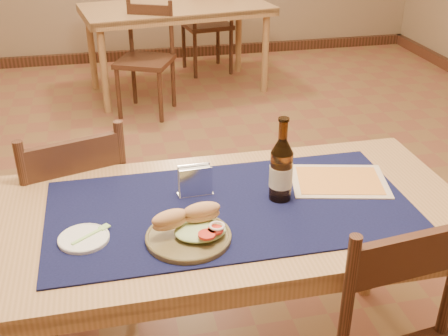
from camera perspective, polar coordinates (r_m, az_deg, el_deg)
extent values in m
cube|color=brown|center=(2.95, -2.95, -8.63)|extent=(6.00, 7.00, 0.02)
cylinder|color=#AB7F50|center=(2.35, -18.91, -10.04)|extent=(0.06, 0.06, 0.71)
cylinder|color=#AB7F50|center=(2.56, 14.92, -5.96)|extent=(0.06, 0.06, 0.71)
cube|color=#AB7F50|center=(1.88, 0.65, -4.62)|extent=(1.60, 0.80, 0.04)
cube|color=#0F1239|center=(1.87, 0.66, -4.03)|extent=(1.20, 0.60, 0.01)
cube|color=#4C291B|center=(6.07, -8.63, 11.31)|extent=(6.00, 0.06, 0.10)
cylinder|color=#AB7F50|center=(4.60, -12.09, 9.67)|extent=(0.06, 0.06, 0.71)
cylinder|color=#AB7F50|center=(4.99, 4.21, 11.61)|extent=(0.06, 0.06, 0.71)
cylinder|color=#AB7F50|center=(5.19, -13.30, 11.60)|extent=(0.06, 0.06, 0.71)
cylinder|color=#AB7F50|center=(5.54, 1.48, 13.30)|extent=(0.06, 0.06, 0.71)
cube|color=#AB7F50|center=(4.95, -4.89, 15.91)|extent=(1.66, 1.00, 0.04)
cylinder|color=#4C291B|center=(2.78, -12.07, -5.91)|extent=(0.04, 0.04, 0.45)
cylinder|color=#4C291B|center=(2.72, -19.38, -7.76)|extent=(0.04, 0.04, 0.45)
cylinder|color=#4C291B|center=(2.49, -9.44, -10.04)|extent=(0.04, 0.04, 0.45)
cylinder|color=#4C291B|center=(2.43, -17.65, -12.25)|extent=(0.04, 0.04, 0.45)
cube|color=#4C291B|center=(2.47, -15.27, -4.64)|extent=(0.53, 0.53, 0.04)
cube|color=#4C291B|center=(2.14, -15.09, 0.92)|extent=(0.36, 0.13, 0.14)
cylinder|color=#4C291B|center=(2.23, -10.25, -0.82)|extent=(0.04, 0.04, 0.46)
cylinder|color=#4C291B|center=(2.17, -19.30, -3.01)|extent=(0.04, 0.04, 0.46)
cube|color=#4C291B|center=(1.65, 18.22, -8.55)|extent=(0.36, 0.07, 0.14)
cylinder|color=#4C291B|center=(1.64, 12.41, -13.38)|extent=(0.04, 0.04, 0.46)
cylinder|color=#4C291B|center=(4.50, -10.67, 7.51)|extent=(0.03, 0.03, 0.43)
cylinder|color=#4C291B|center=(4.39, -6.49, 7.26)|extent=(0.03, 0.03, 0.43)
cylinder|color=#4C291B|center=(4.80, -9.15, 8.92)|extent=(0.03, 0.03, 0.43)
cylinder|color=#4C291B|center=(4.69, -5.18, 8.71)|extent=(0.03, 0.03, 0.43)
cube|color=#4C291B|center=(4.53, -8.05, 10.69)|extent=(0.53, 0.53, 0.04)
cube|color=#4C291B|center=(4.61, -7.56, 15.32)|extent=(0.32, 0.17, 0.13)
cylinder|color=#4C291B|center=(4.69, -9.51, 13.97)|extent=(0.03, 0.03, 0.44)
cylinder|color=#4C291B|center=(4.58, -5.38, 13.88)|extent=(0.03, 0.03, 0.44)
cylinder|color=#4C291B|center=(5.82, -0.62, 12.70)|extent=(0.04, 0.04, 0.45)
cylinder|color=#4C291B|center=(5.71, -4.11, 12.34)|extent=(0.04, 0.04, 0.45)
cylinder|color=#4C291B|center=(5.49, 0.71, 11.79)|extent=(0.04, 0.04, 0.45)
cylinder|color=#4C291B|center=(5.38, -2.95, 11.40)|extent=(0.04, 0.04, 0.45)
cube|color=#4C291B|center=(5.54, -1.78, 14.33)|extent=(0.48, 0.48, 0.04)
cylinder|color=#4C291B|center=(5.37, 0.78, 16.45)|extent=(0.04, 0.04, 0.46)
cylinder|color=#4C291B|center=(5.26, -3.04, 16.15)|extent=(0.04, 0.04, 0.46)
cylinder|color=brown|center=(1.71, -3.63, -7.02)|extent=(0.26, 0.26, 0.01)
torus|color=brown|center=(1.71, -3.63, -6.87)|extent=(0.26, 0.26, 0.01)
ellipsoid|color=#C3E39C|center=(1.70, -2.44, -6.38)|extent=(0.16, 0.13, 0.03)
ellipsoid|color=tan|center=(1.68, -5.54, -5.30)|extent=(0.12, 0.08, 0.06)
ellipsoid|color=tan|center=(1.71, -2.28, -4.55)|extent=(0.12, 0.06, 0.07)
cylinder|color=red|center=(1.65, -1.75, -6.77)|extent=(0.05, 0.05, 0.01)
cylinder|color=red|center=(1.67, -0.86, -6.28)|extent=(0.05, 0.05, 0.01)
torus|color=silver|center=(1.67, -0.72, -5.90)|extent=(0.05, 0.05, 0.01)
cylinder|color=white|center=(1.76, -14.06, -6.97)|extent=(0.15, 0.15, 0.01)
torus|color=white|center=(1.75, -14.07, -6.86)|extent=(0.15, 0.15, 0.01)
cube|color=#A5E17B|center=(1.75, -13.80, -6.78)|extent=(0.09, 0.07, 0.00)
cube|color=#A5E17B|center=(1.78, -12.04, -5.88)|extent=(0.04, 0.04, 0.00)
cylinder|color=#46260C|center=(1.88, 5.79, -0.80)|extent=(0.08, 0.08, 0.17)
cone|color=#46260C|center=(1.83, 5.95, 2.17)|extent=(0.08, 0.08, 0.05)
cylinder|color=#46260C|center=(1.81, 6.04, 3.80)|extent=(0.03, 0.03, 0.07)
cylinder|color=#46260C|center=(1.80, 6.10, 4.93)|extent=(0.04, 0.04, 0.01)
cylinder|color=beige|center=(1.88, 5.79, -0.80)|extent=(0.08, 0.08, 0.07)
cube|color=silver|center=(1.94, -2.92, -2.61)|extent=(0.12, 0.05, 0.00)
cube|color=silver|center=(1.90, -2.84, -1.49)|extent=(0.11, 0.01, 0.10)
cube|color=silver|center=(1.93, -3.08, -0.96)|extent=(0.11, 0.01, 0.10)
cube|color=silver|center=(1.92, -2.96, -1.34)|extent=(0.11, 0.03, 0.09)
cube|color=#3D9BC5|center=(1.90, -2.86, -1.31)|extent=(0.08, 0.00, 0.03)
cube|color=beige|center=(2.06, 11.61, -1.31)|extent=(0.38, 0.32, 0.00)
cube|color=orange|center=(2.05, 11.62, -1.23)|extent=(0.33, 0.26, 0.00)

